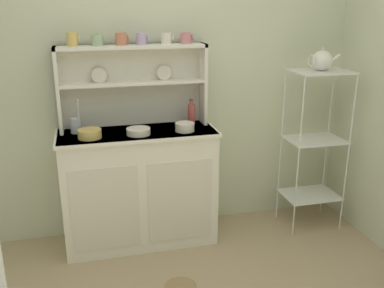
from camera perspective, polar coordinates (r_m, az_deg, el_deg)
The scene contains 16 objects.
wall_back at distance 3.39m, azimuth -5.25°, elevation 8.76°, with size 3.84×0.05×2.50m, color beige.
hutch_cabinet at distance 3.35m, azimuth -6.89°, elevation -5.54°, with size 1.16×0.45×0.90m.
hutch_shelf_unit at distance 3.28m, azimuth -7.81°, elevation 8.49°, with size 1.09×0.18×0.61m.
bakers_rack at distance 3.62m, azimuth 15.82°, elevation 1.06°, with size 0.45×0.33×1.30m.
cup_gold_0 at distance 3.18m, azimuth -15.41°, elevation 13.09°, with size 0.09×0.07×0.09m.
cup_sage_1 at distance 3.18m, azimuth -12.27°, elevation 13.15°, with size 0.09×0.08×0.08m.
cup_terracotta_2 at distance 3.19m, azimuth -9.25°, elevation 13.44°, with size 0.09×0.08×0.09m.
cup_lilac_3 at distance 3.21m, azimuth -6.61°, elevation 13.55°, with size 0.08×0.07×0.08m.
cup_cream_4 at distance 3.24m, azimuth -3.37°, elevation 13.65°, with size 0.09×0.08×0.08m.
cup_rose_5 at distance 3.27m, azimuth -0.79°, elevation 13.71°, with size 0.09×0.08×0.08m.
bowl_mixing_large at distance 3.10m, azimuth -13.26°, elevation 1.32°, with size 0.16×0.16×0.06m, color #DBB760.
bowl_floral_medium at distance 3.12m, azimuth -7.03°, elevation 1.66°, with size 0.17×0.17×0.05m, color silver.
bowl_cream_small at distance 3.18m, azimuth -0.96°, elevation 2.25°, with size 0.14×0.14×0.06m, color silver.
jam_bottle at distance 3.33m, azimuth -0.08°, elevation 3.98°, with size 0.06×0.06×0.20m.
utensil_jar at distance 3.24m, azimuth -14.96°, elevation 2.43°, with size 0.08×0.08×0.24m.
porcelain_teapot at distance 3.49m, azimuth 16.65°, elevation 10.44°, with size 0.24×0.15×0.18m.
Camera 1 is at (-0.52, -1.68, 1.81)m, focal length 40.72 mm.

